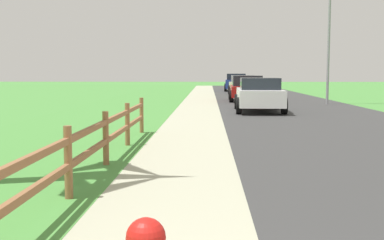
# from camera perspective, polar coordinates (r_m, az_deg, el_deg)

# --- Properties ---
(ground_plane) EXTENTS (120.00, 120.00, 0.00)m
(ground_plane) POSITION_cam_1_polar(r_m,az_deg,el_deg) (26.36, 3.03, 1.95)
(ground_plane) COLOR #498D3C
(road_asphalt) EXTENTS (7.00, 66.00, 0.01)m
(road_asphalt) POSITION_cam_1_polar(r_m,az_deg,el_deg) (28.63, 9.98, 2.18)
(road_asphalt) COLOR #373737
(road_asphalt) RESTS_ON ground
(curb_concrete) EXTENTS (6.00, 66.00, 0.01)m
(curb_concrete) POSITION_cam_1_polar(r_m,az_deg,el_deg) (28.46, -3.10, 2.23)
(curb_concrete) COLOR #ADAD91
(curb_concrete) RESTS_ON ground
(grass_verge) EXTENTS (5.00, 66.00, 0.00)m
(grass_verge) POSITION_cam_1_polar(r_m,az_deg,el_deg) (28.63, -6.10, 2.23)
(grass_verge) COLOR #498D3C
(grass_verge) RESTS_ON ground
(rail_fence) EXTENTS (0.11, 12.00, 0.99)m
(rail_fence) POSITION_cam_1_polar(r_m,az_deg,el_deg) (7.80, -11.96, -2.72)
(rail_fence) COLOR #8F5E3B
(rail_fence) RESTS_ON ground
(parked_suv_white) EXTENTS (2.15, 4.58, 1.46)m
(parked_suv_white) POSITION_cam_1_polar(r_m,az_deg,el_deg) (21.08, 7.93, 2.99)
(parked_suv_white) COLOR white
(parked_suv_white) RESTS_ON ground
(parked_car_red) EXTENTS (2.22, 4.57, 1.50)m
(parked_car_red) POSITION_cam_1_polar(r_m,az_deg,el_deg) (28.82, 6.49, 3.76)
(parked_car_red) COLOR maroon
(parked_car_red) RESTS_ON ground
(parked_car_beige) EXTENTS (2.02, 4.67, 1.47)m
(parked_car_beige) POSITION_cam_1_polar(r_m,az_deg,el_deg) (36.55, 5.95, 4.13)
(parked_car_beige) COLOR #C6B793
(parked_car_beige) RESTS_ON ground
(parked_car_blue) EXTENTS (2.23, 4.66, 1.57)m
(parked_car_blue) POSITION_cam_1_polar(r_m,az_deg,el_deg) (44.16, 5.20, 4.46)
(parked_car_blue) COLOR navy
(parked_car_blue) RESTS_ON ground
(street_lamp) EXTENTS (1.17, 0.20, 6.88)m
(street_lamp) POSITION_cam_1_polar(r_m,az_deg,el_deg) (26.79, 16.08, 10.48)
(street_lamp) COLOR gray
(street_lamp) RESTS_ON ground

